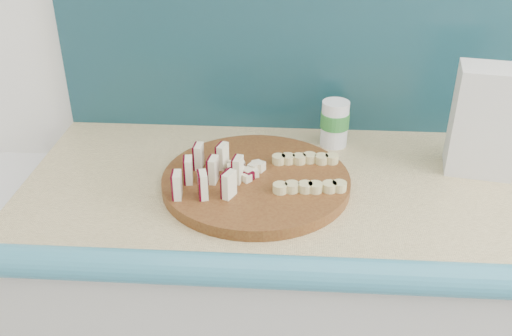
{
  "coord_description": "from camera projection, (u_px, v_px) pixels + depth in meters",
  "views": [
    {
      "loc": [
        -0.43,
        0.44,
        1.54
      ],
      "look_at": [
        -0.5,
        1.48,
        0.95
      ],
      "focal_mm": 40.0,
      "sensor_mm": 36.0,
      "label": 1
    }
  ],
  "objects": [
    {
      "name": "canister",
      "position": [
        335.0,
        123.0,
        1.37
      ],
      "size": [
        0.07,
        0.07,
        0.11
      ],
      "rotation": [
        0.0,
        0.0,
        -0.39
      ],
      "color": "white",
      "rests_on": "kitchen_counter"
    },
    {
      "name": "flour_bag",
      "position": [
        486.0,
        121.0,
        1.23
      ],
      "size": [
        0.16,
        0.12,
        0.24
      ],
      "primitive_type": "cube",
      "rotation": [
        0.0,
        0.0,
        -0.18
      ],
      "color": "silver",
      "rests_on": "kitchen_counter"
    },
    {
      "name": "apple_wedges",
      "position": [
        208.0,
        172.0,
        1.17
      ],
      "size": [
        0.13,
        0.16,
        0.05
      ],
      "color": "#F8EEC6",
      "rests_on": "cutting_board"
    },
    {
      "name": "apple_chunks",
      "position": [
        244.0,
        172.0,
        1.2
      ],
      "size": [
        0.06,
        0.06,
        0.02
      ],
      "color": "#F8EFC6",
      "rests_on": "cutting_board"
    },
    {
      "name": "banana_slices",
      "position": [
        308.0,
        172.0,
        1.21
      ],
      "size": [
        0.16,
        0.16,
        0.02
      ],
      "color": "#D5C682",
      "rests_on": "cutting_board"
    },
    {
      "name": "cutting_board",
      "position": [
        256.0,
        181.0,
        1.22
      ],
      "size": [
        0.43,
        0.43,
        0.02
      ],
      "primitive_type": "cylinder",
      "rotation": [
        0.0,
        0.0,
        0.08
      ],
      "color": "#4B2210",
      "rests_on": "kitchen_counter"
    }
  ]
}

